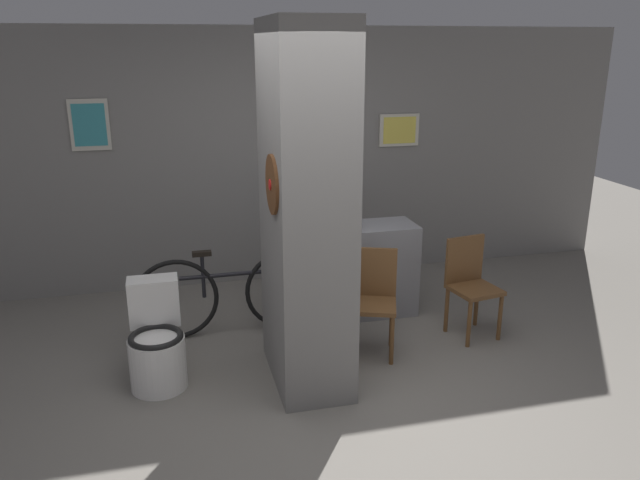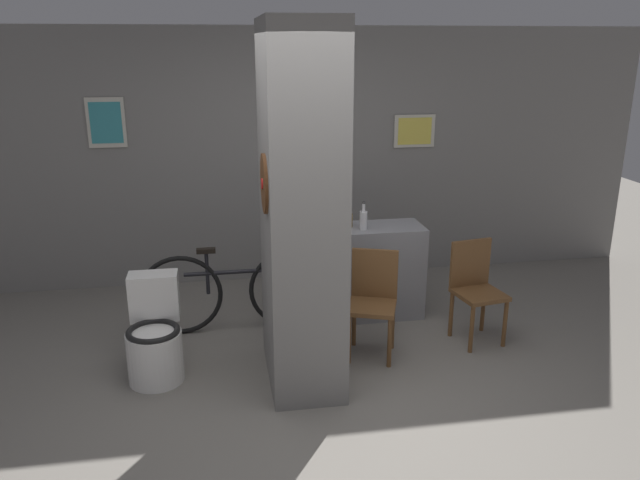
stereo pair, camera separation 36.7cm
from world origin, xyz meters
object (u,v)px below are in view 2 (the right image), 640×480
object	(u,v)px
chair_by_doorway	(476,286)
bottle_tall	(363,219)
toilet	(155,338)
bicycle	(236,290)
chair_near_pillar	(373,298)

from	to	relation	value
chair_by_doorway	bottle_tall	world-z (taller)	bottle_tall
toilet	bicycle	xyz separation A→B (m)	(0.64, 0.70, 0.06)
toilet	chair_near_pillar	bearing A→B (deg)	3.31
bicycle	bottle_tall	size ratio (longest dim) A/B	6.43
chair_near_pillar	bicycle	bearing A→B (deg)	170.60
toilet	bicycle	world-z (taller)	bicycle
chair_by_doorway	chair_near_pillar	bearing A→B (deg)	176.71
chair_near_pillar	bottle_tall	world-z (taller)	bottle_tall
toilet	bottle_tall	world-z (taller)	bottle_tall
chair_by_doorway	bottle_tall	distance (m)	1.12
chair_near_pillar	chair_by_doorway	distance (m)	0.92
bicycle	chair_by_doorway	bearing A→B (deg)	-14.09
chair_near_pillar	bicycle	world-z (taller)	chair_near_pillar
toilet	bottle_tall	distance (m)	2.04
chair_by_doorway	bicycle	size ratio (longest dim) A/B	0.51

